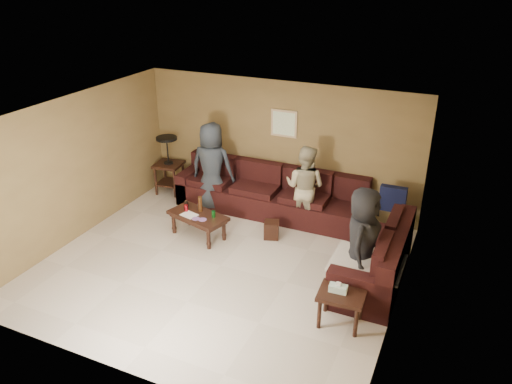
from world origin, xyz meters
TOP-DOWN VIEW (x-y plane):
  - room at (0.00, 0.00)m, footprint 5.60×5.50m
  - sectional_sofa at (0.81, 1.52)m, footprint 4.65×2.90m
  - coffee_table at (-0.80, 0.69)m, footprint 1.16×0.79m
  - end_table_left at (-2.29, 2.08)m, footprint 0.60×0.60m
  - side_table_right at (2.13, -0.59)m, footprint 0.64×0.53m
  - waste_bin at (0.40, 1.18)m, footprint 0.33×0.33m
  - wall_art at (0.10, 2.48)m, footprint 0.52×0.04m
  - person_left at (-1.11, 1.82)m, footprint 0.91×0.65m
  - person_middle at (0.77, 1.84)m, footprint 0.81×0.66m
  - person_right at (2.17, 0.29)m, footprint 0.53×0.81m

SIDE VIEW (x-z plane):
  - waste_bin at x=0.40m, z-range 0.00..0.31m
  - sectional_sofa at x=0.81m, z-range -0.16..0.81m
  - coffee_table at x=-0.80m, z-range 0.02..0.74m
  - side_table_right at x=2.13m, z-range 0.11..0.76m
  - end_table_left at x=-2.29m, z-range 0.03..1.25m
  - person_middle at x=0.77m, z-range 0.00..1.56m
  - person_right at x=2.17m, z-range 0.00..1.65m
  - person_left at x=-1.11m, z-range 0.00..1.74m
  - room at x=0.00m, z-range 0.41..2.91m
  - wall_art at x=0.10m, z-range 1.44..1.96m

